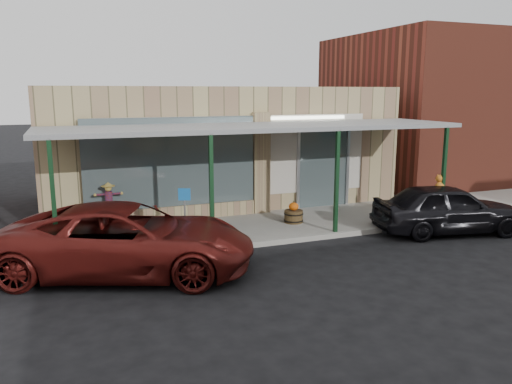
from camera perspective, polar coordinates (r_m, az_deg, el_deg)
name	(u,v)px	position (r m, az deg, el deg)	size (l,w,h in m)	color
ground	(313,269)	(11.75, 6.56, -8.77)	(120.00, 120.00, 0.00)	black
sidewalk	(257,227)	(14.85, 0.16, -4.08)	(40.00, 3.20, 0.15)	gray
storefront	(213,145)	(18.75, -4.88, 5.39)	(12.00, 6.25, 4.20)	tan
awning	(258,128)	(14.32, 0.22, 7.28)	(12.00, 3.00, 3.04)	slate
block_buildings_near	(254,99)	(20.27, -0.24, 10.61)	(61.00, 8.00, 8.00)	brown
barrel_scarecrow	(110,213)	(14.99, -16.38, -2.29)	(0.83, 0.60, 1.36)	brown
barrel_pumpkin	(294,215)	(15.12, 4.31, -2.62)	(0.73, 0.73, 0.66)	brown
handicap_sign	(185,209)	(12.79, -8.14, -1.93)	(0.30, 0.13, 1.50)	gray
parked_sedan	(448,208)	(15.44, 21.07, -1.75)	(4.53, 2.58, 1.59)	black
car_maroon	(128,240)	(11.57, -14.46, -5.28)	(2.61, 5.66, 1.57)	#571411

